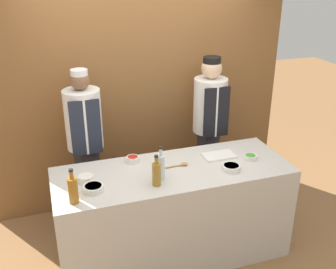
# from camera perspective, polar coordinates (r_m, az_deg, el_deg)

# --- Properties ---
(ground_plane) EXTENTS (14.00, 14.00, 0.00)m
(ground_plane) POSITION_cam_1_polar(r_m,az_deg,el_deg) (4.08, 0.73, -16.77)
(ground_plane) COLOR olive
(cabinet_wall) EXTENTS (3.38, 0.18, 2.40)m
(cabinet_wall) POSITION_cam_1_polar(r_m,az_deg,el_deg) (4.49, -4.20, 4.82)
(cabinet_wall) COLOR brown
(cabinet_wall) RESTS_ON ground_plane
(counter) EXTENTS (2.14, 0.79, 0.94)m
(counter) POSITION_cam_1_polar(r_m,az_deg,el_deg) (3.79, 0.76, -11.36)
(counter) COLOR beige
(counter) RESTS_ON ground_plane
(sauce_bowl_brown) EXTENTS (0.16, 0.16, 0.05)m
(sauce_bowl_brown) POSITION_cam_1_polar(r_m,az_deg,el_deg) (3.57, 9.16, -4.73)
(sauce_bowl_brown) COLOR white
(sauce_bowl_brown) RESTS_ON counter
(sauce_bowl_green) EXTENTS (0.12, 0.12, 0.04)m
(sauce_bowl_green) POSITION_cam_1_polar(r_m,az_deg,el_deg) (3.80, 11.86, -3.20)
(sauce_bowl_green) COLOR white
(sauce_bowl_green) RESTS_ON counter
(sauce_bowl_red) EXTENTS (0.12, 0.12, 0.06)m
(sauce_bowl_red) POSITION_cam_1_polar(r_m,az_deg,el_deg) (3.68, -5.13, -3.55)
(sauce_bowl_red) COLOR white
(sauce_bowl_red) RESTS_ON counter
(sauce_bowl_purple) EXTENTS (0.13, 0.13, 0.06)m
(sauce_bowl_purple) POSITION_cam_1_polar(r_m,az_deg,el_deg) (3.42, -11.84, -6.25)
(sauce_bowl_purple) COLOR white
(sauce_bowl_purple) RESTS_ON counter
(sauce_bowl_orange) EXTENTS (0.17, 0.17, 0.05)m
(sauce_bowl_orange) POSITION_cam_1_polar(r_m,az_deg,el_deg) (3.28, -10.78, -7.60)
(sauce_bowl_orange) COLOR white
(sauce_bowl_orange) RESTS_ON counter
(cutting_board) EXTENTS (0.30, 0.18, 0.02)m
(cutting_board) POSITION_cam_1_polar(r_m,az_deg,el_deg) (3.80, 7.39, -3.06)
(cutting_board) COLOR white
(cutting_board) RESTS_ON counter
(bottle_clear) EXTENTS (0.07, 0.07, 0.30)m
(bottle_clear) POSITION_cam_1_polar(r_m,az_deg,el_deg) (3.35, -1.04, -4.65)
(bottle_clear) COLOR silver
(bottle_clear) RESTS_ON counter
(bottle_amber) EXTENTS (0.08, 0.08, 0.29)m
(bottle_amber) POSITION_cam_1_polar(r_m,az_deg,el_deg) (3.12, -13.63, -7.78)
(bottle_amber) COLOR #9E661E
(bottle_amber) RESTS_ON counter
(bottle_vinegar) EXTENTS (0.07, 0.07, 0.28)m
(bottle_vinegar) POSITION_cam_1_polar(r_m,az_deg,el_deg) (3.26, -1.67, -5.69)
(bottle_vinegar) COLOR olive
(bottle_vinegar) RESTS_ON counter
(wooden_spoon) EXTENTS (0.27, 0.05, 0.03)m
(wooden_spoon) POSITION_cam_1_polar(r_m,az_deg,el_deg) (3.59, 1.49, -4.48)
(wooden_spoon) COLOR #B2844C
(wooden_spoon) RESTS_ON counter
(chef_left) EXTENTS (0.36, 0.36, 1.73)m
(chef_left) POSITION_cam_1_polar(r_m,az_deg,el_deg) (4.08, -11.84, -1.66)
(chef_left) COLOR #28282D
(chef_left) RESTS_ON ground_plane
(chef_right) EXTENTS (0.36, 0.36, 1.75)m
(chef_right) POSITION_cam_1_polar(r_m,az_deg,el_deg) (4.40, 5.98, 0.94)
(chef_right) COLOR #28282D
(chef_right) RESTS_ON ground_plane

